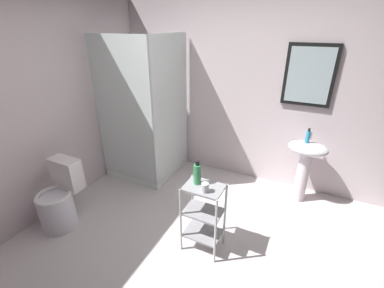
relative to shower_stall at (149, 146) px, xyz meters
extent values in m
cube|color=silver|center=(1.21, -1.22, -0.47)|extent=(4.20, 4.20, 0.02)
cube|color=silver|center=(1.21, 0.63, 0.79)|extent=(4.20, 0.10, 2.50)
cube|color=black|center=(1.98, 0.56, 1.08)|extent=(0.56, 0.03, 0.72)
cube|color=silver|center=(1.98, 0.54, 1.08)|extent=(0.48, 0.01, 0.64)
cube|color=silver|center=(-0.64, -1.22, 0.79)|extent=(0.10, 4.20, 2.50)
cube|color=white|center=(-0.10, 0.10, -0.41)|extent=(0.90, 0.90, 0.10)
cube|color=silver|center=(-0.10, -0.35, 0.59)|extent=(0.90, 0.02, 1.90)
cube|color=silver|center=(0.35, 0.10, 0.59)|extent=(0.02, 0.90, 1.90)
cylinder|color=silver|center=(0.35, -0.35, 0.59)|extent=(0.04, 0.04, 1.90)
cylinder|color=silver|center=(-0.10, 0.10, -0.36)|extent=(0.08, 0.08, 0.00)
cylinder|color=white|center=(2.12, 0.30, -0.12)|extent=(0.15, 0.15, 0.68)
ellipsoid|color=white|center=(2.12, 0.30, 0.28)|extent=(0.46, 0.37, 0.13)
cylinder|color=silver|center=(2.12, 0.42, 0.40)|extent=(0.03, 0.03, 0.10)
cylinder|color=white|center=(-0.27, -1.42, -0.26)|extent=(0.37, 0.37, 0.40)
torus|color=white|center=(-0.27, -1.42, -0.05)|extent=(0.37, 0.37, 0.04)
cube|color=white|center=(-0.27, -1.20, 0.12)|extent=(0.35, 0.17, 0.36)
cylinder|color=silver|center=(1.13, -1.11, -0.09)|extent=(0.02, 0.02, 0.74)
cylinder|color=silver|center=(1.49, -1.11, -0.09)|extent=(0.02, 0.02, 0.74)
cylinder|color=silver|center=(1.13, -0.85, -0.09)|extent=(0.02, 0.02, 0.74)
cylinder|color=silver|center=(1.49, -0.85, -0.09)|extent=(0.02, 0.02, 0.74)
cube|color=#99999E|center=(1.31, -0.98, -0.28)|extent=(0.36, 0.26, 0.02)
cube|color=#99999E|center=(1.31, -0.98, -0.01)|extent=(0.36, 0.26, 0.02)
cube|color=#99999E|center=(1.31, -0.98, 0.27)|extent=(0.36, 0.26, 0.02)
cylinder|color=#389ED1|center=(2.09, 0.31, 0.42)|extent=(0.05, 0.05, 0.15)
cylinder|color=black|center=(2.09, 0.31, 0.51)|extent=(0.03, 0.03, 0.04)
cylinder|color=#3D9C5D|center=(1.24, -0.96, 0.37)|extent=(0.07, 0.07, 0.20)
cylinder|color=black|center=(1.24, -0.96, 0.49)|extent=(0.04, 0.04, 0.04)
cylinder|color=silver|center=(1.35, -1.05, 0.32)|extent=(0.07, 0.07, 0.09)
camera|label=1|loc=(2.08, -2.81, 1.64)|focal=24.12mm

